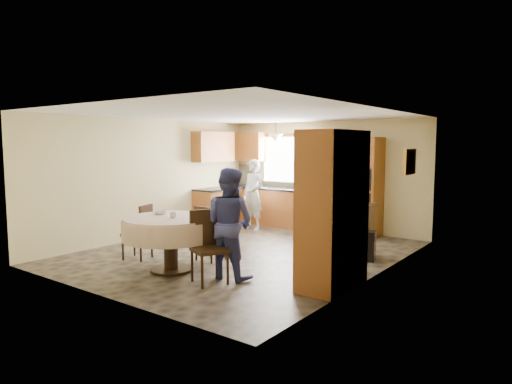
{
  "coord_description": "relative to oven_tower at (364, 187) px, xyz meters",
  "views": [
    {
      "loc": [
        5.05,
        -6.44,
        1.97
      ],
      "look_at": [
        0.05,
        0.3,
        1.09
      ],
      "focal_mm": 32.0,
      "sensor_mm": 36.0,
      "label": 1
    }
  ],
  "objects": [
    {
      "name": "floor",
      "position": [
        -1.15,
        -2.69,
        -1.06
      ],
      "size": [
        5.0,
        6.0,
        0.01
      ],
      "primitive_type": "cube",
      "color": "brown",
      "rests_on": "ground"
    },
    {
      "name": "ceiling",
      "position": [
        -1.15,
        -2.69,
        1.44
      ],
      "size": [
        5.0,
        6.0,
        0.01
      ],
      "primitive_type": "cube",
      "color": "white",
      "rests_on": "wall_back"
    },
    {
      "name": "wall_back",
      "position": [
        -1.15,
        0.31,
        0.19
      ],
      "size": [
        5.0,
        0.02,
        2.5
      ],
      "primitive_type": "cube",
      "color": "#D2C487",
      "rests_on": "floor"
    },
    {
      "name": "wall_front",
      "position": [
        -1.15,
        -5.69,
        0.19
      ],
      "size": [
        5.0,
        0.02,
        2.5
      ],
      "primitive_type": "cube",
      "color": "#D2C487",
      "rests_on": "floor"
    },
    {
      "name": "wall_left",
      "position": [
        -3.65,
        -2.69,
        0.19
      ],
      "size": [
        0.02,
        6.0,
        2.5
      ],
      "primitive_type": "cube",
      "color": "#D2C487",
      "rests_on": "floor"
    },
    {
      "name": "wall_right",
      "position": [
        1.35,
        -2.69,
        0.19
      ],
      "size": [
        0.02,
        6.0,
        2.5
      ],
      "primitive_type": "cube",
      "color": "#D2C487",
      "rests_on": "floor"
    },
    {
      "name": "window",
      "position": [
        -2.15,
        0.29,
        0.54
      ],
      "size": [
        1.4,
        0.03,
        1.1
      ],
      "primitive_type": "cube",
      "color": "white",
      "rests_on": "wall_back"
    },
    {
      "name": "curtain_left",
      "position": [
        -2.9,
        0.24,
        0.59
      ],
      "size": [
        0.22,
        0.02,
        1.15
      ],
      "primitive_type": "cube",
      "color": "white",
      "rests_on": "wall_back"
    },
    {
      "name": "curtain_right",
      "position": [
        -1.4,
        0.24,
        0.59
      ],
      "size": [
        0.22,
        0.02,
        1.15
      ],
      "primitive_type": "cube",
      "color": "white",
      "rests_on": "wall_back"
    },
    {
      "name": "base_cab_back",
      "position": [
        -2.0,
        0.01,
        -0.62
      ],
      "size": [
        3.3,
        0.6,
        0.88
      ],
      "primitive_type": "cube",
      "color": "#B76130",
      "rests_on": "floor"
    },
    {
      "name": "counter_back",
      "position": [
        -2.0,
        0.01,
        -0.16
      ],
      "size": [
        3.3,
        0.64,
        0.04
      ],
      "primitive_type": "cube",
      "color": "black",
      "rests_on": "base_cab_back"
    },
    {
      "name": "base_cab_left",
      "position": [
        -3.35,
        -0.89,
        -0.62
      ],
      "size": [
        0.6,
        1.2,
        0.88
      ],
      "primitive_type": "cube",
      "color": "#B76130",
      "rests_on": "floor"
    },
    {
      "name": "counter_left",
      "position": [
        -3.35,
        -0.89,
        -0.16
      ],
      "size": [
        0.64,
        1.2,
        0.04
      ],
      "primitive_type": "cube",
      "color": "black",
      "rests_on": "base_cab_left"
    },
    {
      "name": "backsplash",
      "position": [
        -2.0,
        0.3,
        0.12
      ],
      "size": [
        3.3,
        0.02,
        0.55
      ],
      "primitive_type": "cube",
      "color": "tan",
      "rests_on": "wall_back"
    },
    {
      "name": "wall_cab_left",
      "position": [
        -3.2,
        0.15,
        0.85
      ],
      "size": [
        0.85,
        0.33,
        0.72
      ],
      "primitive_type": "cube",
      "color": "#A75929",
      "rests_on": "wall_back"
    },
    {
      "name": "wall_cab_right",
      "position": [
        -1.0,
        0.15,
        0.85
      ],
      "size": [
        0.9,
        0.33,
        0.72
      ],
      "primitive_type": "cube",
      "color": "#A75929",
      "rests_on": "wall_back"
    },
    {
      "name": "wall_cab_side",
      "position": [
        -3.48,
        -0.89,
        0.85
      ],
      "size": [
        0.33,
        1.2,
        0.72
      ],
      "primitive_type": "cube",
      "color": "#A75929",
      "rests_on": "wall_left"
    },
    {
      "name": "oven_tower",
      "position": [
        0.0,
        0.0,
        0.0
      ],
      "size": [
        0.66,
        0.62,
        2.12
      ],
      "primitive_type": "cube",
      "color": "#B76130",
      "rests_on": "floor"
    },
    {
      "name": "oven_upper",
      "position": [
        0.0,
        -0.31,
        0.19
      ],
      "size": [
        0.56,
        0.01,
        0.45
      ],
      "primitive_type": "cube",
      "color": "black",
      "rests_on": "oven_tower"
    },
    {
      "name": "oven_lower",
      "position": [
        0.0,
        -0.31,
        -0.31
      ],
      "size": [
        0.56,
        0.01,
        0.45
      ],
      "primitive_type": "cube",
      "color": "black",
      "rests_on": "oven_tower"
    },
    {
      "name": "pendant",
      "position": [
        -2.15,
        -0.19,
        1.06
      ],
      "size": [
        0.36,
        0.36,
        0.18
      ],
      "primitive_type": "cone",
      "rotation": [
        3.14,
        0.0,
        0.0
      ],
      "color": "beige",
      "rests_on": "ceiling"
    },
    {
      "name": "sideboard",
      "position": [
        0.26,
        -1.68,
        -0.63
      ],
      "size": [
        1.27,
        0.64,
        0.87
      ],
      "primitive_type": "cube",
      "rotation": [
        0.0,
        0.0,
        0.11
      ],
      "color": "#34210E",
      "rests_on": "floor"
    },
    {
      "name": "space_heater",
      "position": [
        0.84,
        -1.91,
        -0.81
      ],
      "size": [
        0.42,
        0.34,
        0.51
      ],
      "primitive_type": "cube",
      "rotation": [
        0.0,
        0.0,
        0.25
      ],
      "color": "black",
      "rests_on": "floor"
    },
    {
      "name": "cupboard",
      "position": [
        1.07,
        -3.55,
        0.02
      ],
      "size": [
        0.57,
        1.13,
        2.16
      ],
      "primitive_type": "cube",
      "color": "#B76130",
      "rests_on": "floor"
    },
    {
      "name": "dining_table",
      "position": [
        -1.32,
        -4.32,
        -0.4
      ],
      "size": [
        1.48,
        1.48,
        0.85
      ],
      "color": "#34210E",
      "rests_on": "floor"
    },
    {
      "name": "chair_left",
      "position": [
        -2.27,
        -4.12,
        -0.54
      ],
      "size": [
        0.52,
        0.52,
        0.95
      ],
      "rotation": [
        0.0,
        0.0,
        -1.25
      ],
      "color": "#34210E",
      "rests_on": "floor"
    },
    {
      "name": "chair_back",
      "position": [
        -1.28,
        -3.52,
        -0.54
      ],
      "size": [
        0.41,
        0.41,
        0.94
      ],
      "rotation": [
        0.0,
        0.0,
        3.14
      ],
      "color": "#34210E",
      "rests_on": "floor"
    },
    {
      "name": "chair_right",
      "position": [
        -0.48,
        -4.39,
        -0.49
      ],
      "size": [
        0.59,
        0.59,
        1.04
      ],
      "rotation": [
        0.0,
        0.0,
        1.14
      ],
      "color": "#34210E",
      "rests_on": "floor"
    },
    {
      "name": "framed_picture",
      "position": [
        1.32,
        -1.15,
        0.61
      ],
      "size": [
        0.06,
        0.55,
        0.45
      ],
      "color": "gold",
      "rests_on": "wall_right"
    },
    {
      "name": "microwave",
      "position": [
        -0.69,
        -0.04,
        0.01
      ],
      "size": [
        0.59,
        0.44,
        0.3
      ],
      "primitive_type": "imported",
      "rotation": [
        0.0,
        0.0,
        0.13
      ],
      "color": "silver",
      "rests_on": "counter_back"
    },
    {
      "name": "person_sink",
      "position": [
        -2.36,
        -0.8,
        -0.25
      ],
      "size": [
        0.64,
        0.47,
        1.63
      ],
      "primitive_type": "imported",
      "rotation": [
        0.0,
        0.0,
        -0.14
      ],
      "color": "silver",
      "rests_on": "floor"
    },
    {
      "name": "person_dining",
      "position": [
        -0.35,
        -4.06,
        -0.24
      ],
      "size": [
        0.82,
        0.66,
        1.63
      ],
      "primitive_type": "imported",
      "rotation": [
        0.0,
        0.0,
        3.19
      ],
      "color": "#393D7D",
      "rests_on": "floor"
    },
    {
      "name": "bowl_sideboard",
      "position": [
        -0.02,
        -1.68,
        -0.16
      ],
      "size": [
        0.27,
        0.27,
        0.06
      ],
      "primitive_type": "imported",
      "rotation": [
        0.0,
        0.0,
        -0.13
      ],
      "color": "#B2B2B2",
      "rests_on": "sideboard"
    },
    {
      "name": "bottle_sideboard",
      "position": [
        0.7,
        -1.68,
        -0.03
      ],
      "size": [
        0.13,
        0.13,
        0.32
      ],
      "primitive_type": "imported",
      "rotation": [
        0.0,
        0.0,
        -0.1
      ],
      "color": "silver",
      "rests_on": "sideboard"
    },
    {
      "name": "cup_table",
      "position": [
        -1.23,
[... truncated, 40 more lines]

